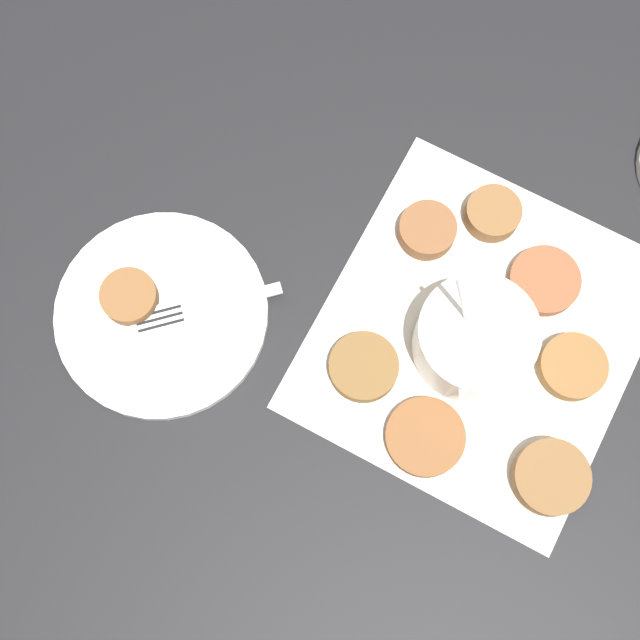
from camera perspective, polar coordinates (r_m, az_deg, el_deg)
The scene contains 13 objects.
ground_plane at distance 0.92m, azimuth 9.03°, elevation 1.05°, with size 4.00×4.00×0.00m, color black.
napkin at distance 0.91m, azimuth 10.11°, elevation -0.90°, with size 0.38×0.36×0.00m.
sauce_bowl at distance 0.87m, azimuth 9.81°, elevation -1.28°, with size 0.13×0.12×0.13m.
fritter_0 at distance 0.94m, azimuth 11.00°, elevation 6.71°, with size 0.06×0.06×0.02m.
fritter_1 at distance 0.93m, azimuth 14.17°, elevation 2.45°, with size 0.07×0.07×0.01m.
fritter_2 at distance 0.88m, azimuth 14.55°, elevation -9.73°, with size 0.07×0.07×0.02m.
fritter_3 at distance 0.88m, azimuth 2.81°, elevation -3.03°, with size 0.07×0.07×0.02m.
fritter_4 at distance 0.87m, azimuth 6.48°, elevation -7.37°, with size 0.08×0.08×0.01m.
fritter_5 at distance 0.91m, azimuth 15.86°, elevation -2.90°, with size 0.07×0.07×0.02m.
fritter_6 at distance 0.92m, azimuth 6.87°, elevation 5.72°, with size 0.06×0.06×0.02m.
serving_plate at distance 0.91m, azimuth -10.13°, elevation 0.43°, with size 0.21×0.21×0.02m.
fritter_on_plate at distance 0.90m, azimuth -12.12°, elevation 1.47°, with size 0.06×0.06×0.02m.
fork at distance 0.89m, azimuth -8.34°, elevation 0.55°, with size 0.10×0.14×0.00m.
Camera 1 is at (0.28, -0.06, 0.87)m, focal length 50.00 mm.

